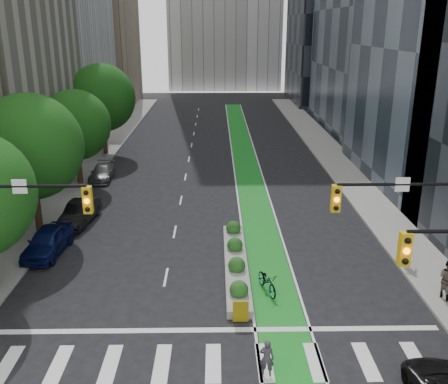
{
  "coord_description": "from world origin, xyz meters",
  "views": [
    {
      "loc": [
        0.15,
        -17.29,
        12.53
      ],
      "look_at": [
        0.62,
        10.98,
        3.0
      ],
      "focal_mm": 40.0,
      "sensor_mm": 36.0,
      "label": 1
    }
  ],
  "objects_px": {
    "cyclist": "(267,358)",
    "parked_car_left_far": "(102,173)",
    "parked_car_left_near": "(48,241)",
    "pedestrian_far": "(405,251)",
    "bicycle": "(267,281)",
    "median_planter": "(236,261)",
    "pedestrian_near": "(448,279)",
    "parked_car_left_mid": "(80,213)"
  },
  "relations": [
    {
      "from": "cyclist",
      "to": "bicycle",
      "type": "bearing_deg",
      "value": -84.6
    },
    {
      "from": "median_planter",
      "to": "pedestrian_near",
      "type": "relative_size",
      "value": 5.19
    },
    {
      "from": "cyclist",
      "to": "pedestrian_far",
      "type": "distance_m",
      "value": 12.01
    },
    {
      "from": "median_planter",
      "to": "parked_car_left_far",
      "type": "distance_m",
      "value": 19.54
    },
    {
      "from": "median_planter",
      "to": "pedestrian_far",
      "type": "xyz_separation_m",
      "value": [
        9.1,
        -0.09,
        0.6
      ]
    },
    {
      "from": "parked_car_left_near",
      "to": "parked_car_left_mid",
      "type": "height_order",
      "value": "parked_car_left_near"
    },
    {
      "from": "parked_car_left_far",
      "to": "parked_car_left_mid",
      "type": "bearing_deg",
      "value": -87.49
    },
    {
      "from": "parked_car_left_far",
      "to": "pedestrian_far",
      "type": "height_order",
      "value": "pedestrian_far"
    },
    {
      "from": "bicycle",
      "to": "parked_car_left_far",
      "type": "bearing_deg",
      "value": 105.45
    },
    {
      "from": "parked_car_left_far",
      "to": "pedestrian_far",
      "type": "xyz_separation_m",
      "value": [
        19.8,
        -16.44,
        0.35
      ]
    },
    {
      "from": "parked_car_left_near",
      "to": "pedestrian_far",
      "type": "bearing_deg",
      "value": -1.6
    },
    {
      "from": "pedestrian_near",
      "to": "pedestrian_far",
      "type": "distance_m",
      "value": 3.54
    },
    {
      "from": "bicycle",
      "to": "parked_car_left_far",
      "type": "height_order",
      "value": "parked_car_left_far"
    },
    {
      "from": "parked_car_left_mid",
      "to": "parked_car_left_far",
      "type": "relative_size",
      "value": 1.02
    },
    {
      "from": "median_planter",
      "to": "parked_car_left_near",
      "type": "distance_m",
      "value": 10.88
    },
    {
      "from": "bicycle",
      "to": "parked_car_left_near",
      "type": "distance_m",
      "value": 12.95
    },
    {
      "from": "pedestrian_far",
      "to": "parked_car_left_near",
      "type": "bearing_deg",
      "value": -33.18
    },
    {
      "from": "cyclist",
      "to": "parked_car_left_far",
      "type": "height_order",
      "value": "cyclist"
    },
    {
      "from": "bicycle",
      "to": "parked_car_left_near",
      "type": "relative_size",
      "value": 0.46
    },
    {
      "from": "parked_car_left_far",
      "to": "pedestrian_near",
      "type": "distance_m",
      "value": 28.62
    },
    {
      "from": "cyclist",
      "to": "parked_car_left_far",
      "type": "bearing_deg",
      "value": -54.09
    },
    {
      "from": "cyclist",
      "to": "parked_car_left_far",
      "type": "relative_size",
      "value": 0.36
    },
    {
      "from": "pedestrian_far",
      "to": "median_planter",
      "type": "bearing_deg",
      "value": -27.9
    },
    {
      "from": "median_planter",
      "to": "parked_car_left_near",
      "type": "height_order",
      "value": "parked_car_left_near"
    },
    {
      "from": "pedestrian_near",
      "to": "parked_car_left_far",
      "type": "bearing_deg",
      "value": 26.62
    },
    {
      "from": "bicycle",
      "to": "cyclist",
      "type": "relative_size",
      "value": 1.38
    },
    {
      "from": "median_planter",
      "to": "pedestrian_far",
      "type": "height_order",
      "value": "pedestrian_far"
    },
    {
      "from": "bicycle",
      "to": "pedestrian_near",
      "type": "height_order",
      "value": "pedestrian_near"
    },
    {
      "from": "parked_car_left_near",
      "to": "pedestrian_far",
      "type": "distance_m",
      "value": 19.9
    },
    {
      "from": "parked_car_left_mid",
      "to": "pedestrian_near",
      "type": "relative_size",
      "value": 2.21
    },
    {
      "from": "parked_car_left_far",
      "to": "pedestrian_near",
      "type": "relative_size",
      "value": 2.16
    },
    {
      "from": "median_planter",
      "to": "pedestrian_near",
      "type": "height_order",
      "value": "pedestrian_near"
    },
    {
      "from": "pedestrian_far",
      "to": "cyclist",
      "type": "bearing_deg",
      "value": 18.92
    },
    {
      "from": "cyclist",
      "to": "pedestrian_near",
      "type": "xyz_separation_m",
      "value": [
        9.07,
        5.23,
        0.38
      ]
    },
    {
      "from": "parked_car_left_mid",
      "to": "pedestrian_near",
      "type": "distance_m",
      "value": 22.38
    },
    {
      "from": "parked_car_left_near",
      "to": "parked_car_left_mid",
      "type": "bearing_deg",
      "value": 86.6
    },
    {
      "from": "bicycle",
      "to": "parked_car_left_far",
      "type": "xyz_separation_m",
      "value": [
        -12.14,
        18.92,
        0.07
      ]
    },
    {
      "from": "pedestrian_far",
      "to": "bicycle",
      "type": "bearing_deg",
      "value": -9.42
    },
    {
      "from": "bicycle",
      "to": "parked_car_left_mid",
      "type": "relative_size",
      "value": 0.48
    },
    {
      "from": "median_planter",
      "to": "parked_car_left_far",
      "type": "xyz_separation_m",
      "value": [
        -10.7,
        16.35,
        0.25
      ]
    },
    {
      "from": "parked_car_left_near",
      "to": "pedestrian_far",
      "type": "relative_size",
      "value": 2.76
    },
    {
      "from": "cyclist",
      "to": "pedestrian_far",
      "type": "relative_size",
      "value": 0.92
    }
  ]
}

